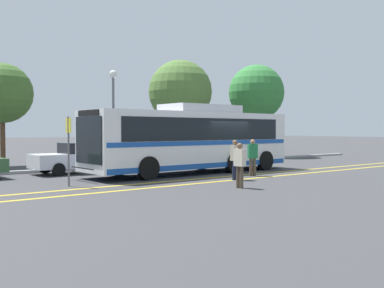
% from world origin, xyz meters
% --- Properties ---
extents(ground_plane, '(220.00, 220.00, 0.00)m').
position_xyz_m(ground_plane, '(0.00, 0.00, 0.00)').
color(ground_plane, '#38383A').
extents(lane_strip_0, '(30.90, 0.20, 0.01)m').
position_xyz_m(lane_strip_0, '(-1.36, -1.75, 0.00)').
color(lane_strip_0, gold).
rests_on(lane_strip_0, ground_plane).
extents(lane_strip_1, '(30.90, 0.20, 0.01)m').
position_xyz_m(lane_strip_1, '(-1.36, -3.04, 0.00)').
color(lane_strip_1, gold).
rests_on(lane_strip_1, ground_plane).
extents(curb_strip, '(38.90, 0.36, 0.15)m').
position_xyz_m(curb_strip, '(-1.36, 5.23, 0.07)').
color(curb_strip, '#99999E').
rests_on(curb_strip, ground_plane).
extents(transit_bus, '(11.28, 2.97, 3.32)m').
position_xyz_m(transit_bus, '(-1.35, 0.45, 1.68)').
color(transit_bus, white).
rests_on(transit_bus, ground_plane).
extents(parked_car_1, '(4.62, 1.89, 1.47)m').
position_xyz_m(parked_car_1, '(-5.61, 3.83, 0.74)').
color(parked_car_1, silver).
rests_on(parked_car_1, ground_plane).
extents(pedestrian_0, '(0.46, 0.30, 1.68)m').
position_xyz_m(pedestrian_0, '(-1.79, -3.03, 0.95)').
color(pedestrian_0, '#191E38').
rests_on(pedestrian_0, ground_plane).
extents(pedestrian_1, '(0.47, 0.37, 1.66)m').
position_xyz_m(pedestrian_1, '(-0.03, -2.32, 0.94)').
color(pedestrian_1, brown).
rests_on(pedestrian_1, ground_plane).
extents(pedestrian_2, '(0.24, 0.43, 1.63)m').
position_xyz_m(pedestrian_2, '(-3.46, -5.05, 0.92)').
color(pedestrian_2, brown).
rests_on(pedestrian_2, ground_plane).
extents(bus_stop_sign, '(0.07, 0.40, 2.59)m').
position_xyz_m(bus_stop_sign, '(-8.13, -0.82, 1.63)').
color(bus_stop_sign, '#59595E').
rests_on(bus_stop_sign, ground_plane).
extents(street_lamp, '(0.44, 0.44, 5.53)m').
position_xyz_m(street_lamp, '(-2.37, 6.55, 3.82)').
color(street_lamp, '#59595E').
rests_on(street_lamp, ground_plane).
extents(tree_0, '(4.33, 4.33, 7.19)m').
position_xyz_m(tree_0, '(10.88, 7.99, 5.01)').
color(tree_0, '#513823').
rests_on(tree_0, ground_plane).
extents(tree_2, '(4.52, 4.52, 7.07)m').
position_xyz_m(tree_2, '(4.34, 9.14, 4.80)').
color(tree_2, '#513823').
rests_on(tree_2, ground_plane).
extents(tree_3, '(3.42, 3.42, 5.91)m').
position_xyz_m(tree_3, '(-7.50, 10.18, 4.18)').
color(tree_3, '#513823').
rests_on(tree_3, ground_plane).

